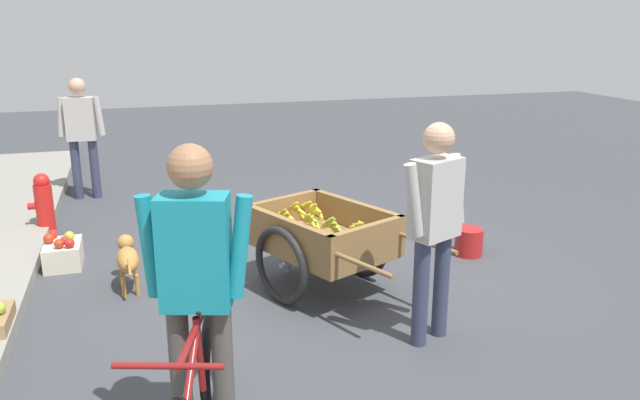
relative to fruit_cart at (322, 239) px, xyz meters
The scene contains 9 objects.
ground_plane 0.47m from the fruit_cart, ahead, with size 24.00×24.00×0.00m, color #3D3F44.
fruit_cart is the anchor object (origin of this frame).
vendor_person 1.25m from the fruit_cart, 155.96° to the right, with size 0.32×0.55×1.55m.
cyclist_person 2.20m from the fruit_cart, 146.25° to the left, with size 0.29×0.55×1.63m.
dog 1.63m from the fruit_cart, 73.35° to the left, with size 0.67×0.20×0.40m.
fire_hydrant 3.18m from the fruit_cart, 48.29° to the left, with size 0.25×0.25×0.67m.
plastic_bucket 1.64m from the fruit_cart, 77.35° to the right, with size 0.27×0.27×0.26m, color #B21E1E.
apple_crate 2.45m from the fruit_cart, 61.47° to the left, with size 0.44×0.32×0.31m.
bystander_person 4.10m from the fruit_cart, 30.06° to the left, with size 0.23×0.55×1.50m.
Camera 1 is at (-4.86, 1.43, 2.19)m, focal length 35.47 mm.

